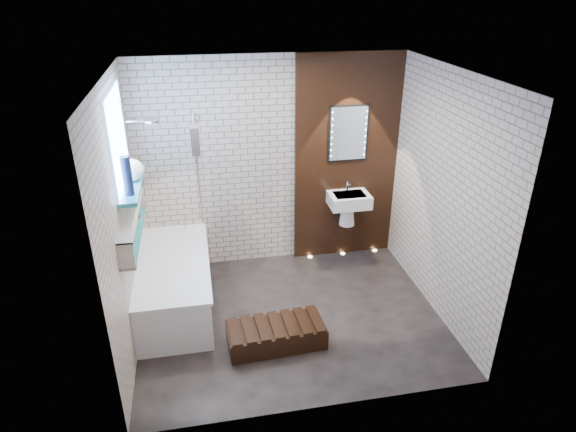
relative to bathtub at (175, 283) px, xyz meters
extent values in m
plane|color=black|center=(1.22, -0.45, -0.29)|extent=(3.20, 3.20, 0.00)
cube|color=#C1AC99|center=(1.22, 0.85, 1.01)|extent=(3.20, 0.04, 2.60)
cube|color=#C1AC99|center=(1.22, -1.75, 1.01)|extent=(3.20, 0.04, 2.60)
cube|color=#C1AC99|center=(-0.38, -0.45, 1.01)|extent=(0.04, 2.60, 2.60)
cube|color=#C1AC99|center=(2.82, -0.45, 1.01)|extent=(0.04, 2.60, 2.60)
plane|color=white|center=(1.22, -0.45, 2.31)|extent=(3.20, 3.20, 0.00)
cube|color=black|center=(2.17, 0.82, 1.01)|extent=(1.30, 0.06, 2.60)
cube|color=#7FADE0|center=(-0.36, -0.10, 1.71)|extent=(0.03, 1.00, 0.90)
cube|color=teal|center=(-0.29, -0.10, 1.24)|extent=(0.18, 1.00, 0.04)
cube|color=teal|center=(-0.31, -0.30, 0.79)|extent=(0.14, 1.30, 0.03)
cube|color=#B2A899|center=(-0.31, -0.30, 1.02)|extent=(0.14, 1.30, 0.03)
cube|color=#B2A899|center=(-0.31, -0.94, 0.91)|extent=(0.14, 0.03, 0.26)
cube|color=#B2A899|center=(-0.31, 0.33, 0.91)|extent=(0.14, 0.03, 0.26)
cube|color=white|center=(0.00, 0.00, -0.02)|extent=(0.75, 1.70, 0.55)
cube|color=white|center=(0.00, 0.00, 0.27)|extent=(0.79, 1.74, 0.03)
cylinder|color=silver|center=(0.15, 0.73, 0.35)|extent=(0.04, 0.04, 0.12)
cube|color=white|center=(0.35, 0.44, 0.99)|extent=(0.01, 0.78, 1.40)
cube|color=#2A2321|center=(0.35, 0.24, 1.56)|extent=(0.09, 0.22, 0.29)
cylinder|color=silver|center=(-0.08, 0.50, 1.71)|extent=(0.18, 0.18, 0.02)
cube|color=white|center=(2.17, 0.61, 0.56)|extent=(0.50, 0.36, 0.16)
cone|color=white|center=(2.17, 0.66, 0.34)|extent=(0.20, 0.20, 0.28)
cylinder|color=silver|center=(2.17, 0.71, 0.71)|extent=(0.03, 0.03, 0.14)
cube|color=black|center=(2.17, 0.78, 1.36)|extent=(0.50, 0.02, 0.70)
cube|color=silver|center=(2.17, 0.77, 1.36)|extent=(0.45, 0.01, 0.65)
cube|color=black|center=(0.99, -0.86, -0.18)|extent=(0.99, 0.48, 0.22)
cylinder|color=#B2711B|center=(-0.31, -0.48, 0.85)|extent=(0.04, 0.04, 0.09)
cylinder|color=maroon|center=(-0.31, 0.05, 0.89)|extent=(0.07, 0.07, 0.17)
sphere|color=white|center=(-0.28, -0.04, 1.37)|extent=(0.22, 0.22, 0.22)
cylinder|color=#121932|center=(-0.28, -0.39, 1.44)|extent=(0.09, 0.09, 0.37)
cylinder|color=#FFD899|center=(1.72, 0.75, -0.29)|extent=(0.06, 0.06, 0.01)
cylinder|color=#FFD899|center=(2.17, 0.75, -0.29)|extent=(0.06, 0.06, 0.01)
cylinder|color=#FFD899|center=(2.62, 0.75, -0.29)|extent=(0.06, 0.06, 0.01)
camera|label=1|loc=(0.36, -4.81, 3.08)|focal=31.15mm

